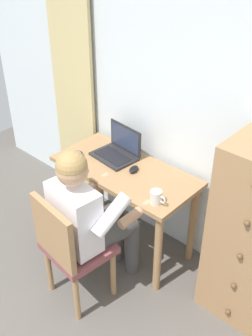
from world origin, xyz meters
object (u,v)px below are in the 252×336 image
object	(u,v)px
chair	(70,246)
laptop	(118,150)
computer_mouse	(134,169)
desk_clock	(77,155)
person_seated	(90,213)
coffee_mug	(156,197)
desk	(125,183)

from	to	relation	value
chair	laptop	bearing A→B (deg)	109.97
computer_mouse	desk_clock	world-z (taller)	computer_mouse
chair	laptop	world-z (taller)	laptop
person_seated	coffee_mug	xyz separation A→B (m)	(0.30, 0.32, 0.11)
person_seated	laptop	world-z (taller)	person_seated
person_seated	computer_mouse	xyz separation A→B (m)	(-0.06, 0.51, 0.08)
chair	desk	bearing A→B (deg)	99.41
computer_mouse	desk_clock	size ratio (longest dim) A/B	1.11
laptop	desk_clock	world-z (taller)	laptop
chair	desk_clock	size ratio (longest dim) A/B	9.91
desk	coffee_mug	bearing A→B (deg)	-20.99
person_seated	laptop	bearing A→B (deg)	116.85
laptop	computer_mouse	bearing A→B (deg)	-18.66
computer_mouse	desk_clock	xyz separation A→B (m)	(-0.47, -0.15, -0.00)
coffee_mug	computer_mouse	bearing A→B (deg)	152.83
chair	person_seated	distance (m)	0.26
coffee_mug	desk_clock	bearing A→B (deg)	177.19
desk	desk_clock	xyz separation A→B (m)	(-0.40, -0.13, 0.14)
desk_clock	laptop	bearing A→B (deg)	44.34
laptop	computer_mouse	size ratio (longest dim) A/B	3.62
computer_mouse	person_seated	bearing A→B (deg)	-99.57
chair	coffee_mug	xyz separation A→B (m)	(0.32, 0.51, 0.29)
desk_clock	coffee_mug	xyz separation A→B (m)	(0.83, -0.04, 0.03)
chair	desk_clock	world-z (taller)	chair
chair	desk_clock	xyz separation A→B (m)	(-0.51, 0.55, 0.26)
desk	chair	distance (m)	0.69
desk	chair	bearing A→B (deg)	-80.59
person_seated	computer_mouse	size ratio (longest dim) A/B	12.10
coffee_mug	desk	bearing A→B (deg)	159.01
laptop	computer_mouse	world-z (taller)	laptop
laptop	coffee_mug	world-z (taller)	laptop
desk	desk_clock	size ratio (longest dim) A/B	12.52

